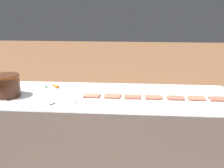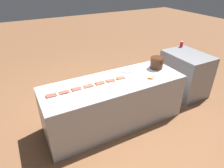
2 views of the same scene
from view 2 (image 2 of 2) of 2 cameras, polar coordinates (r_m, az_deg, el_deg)
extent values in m
plane|color=brown|center=(3.70, 0.54, -10.61)|extent=(20.00, 20.00, 0.00)
cube|color=#9EA0A5|center=(3.45, 0.57, -5.35)|extent=(0.85, 2.40, 0.83)
cube|color=silver|center=(3.23, 0.60, 0.71)|extent=(0.83, 2.35, 0.00)
cube|color=gray|center=(4.61, 20.31, 2.83)|extent=(0.95, 0.70, 0.91)
cylinder|color=#CE6552|center=(3.01, -17.28, -2.84)|extent=(0.03, 0.14, 0.02)
sphere|color=#CE6552|center=(3.00, -18.51, -3.17)|extent=(0.02, 0.02, 0.02)
sphere|color=#CE6552|center=(3.02, -16.06, -2.51)|extent=(0.02, 0.02, 0.02)
cylinder|color=#D57252|center=(3.03, -13.81, -2.00)|extent=(0.03, 0.14, 0.02)
sphere|color=#D57252|center=(3.02, -15.04, -2.29)|extent=(0.02, 0.02, 0.02)
sphere|color=#D57252|center=(3.04, -12.59, -1.72)|extent=(0.02, 0.02, 0.02)
cylinder|color=#CE674E|center=(3.07, -10.47, -1.14)|extent=(0.02, 0.13, 0.02)
sphere|color=#CE674E|center=(3.06, -11.66, -1.43)|extent=(0.02, 0.02, 0.02)
sphere|color=#CE674E|center=(3.09, -9.29, -0.84)|extent=(0.02, 0.02, 0.02)
cylinder|color=#CF674D|center=(3.13, -6.96, -0.28)|extent=(0.03, 0.14, 0.02)
sphere|color=#CF674D|center=(3.11, -8.13, -0.55)|extent=(0.02, 0.02, 0.02)
sphere|color=#CF674D|center=(3.15, -5.81, 0.00)|extent=(0.02, 0.02, 0.02)
cylinder|color=#D36A4E|center=(3.19, -3.77, 0.55)|extent=(0.03, 0.14, 0.02)
sphere|color=#D36A4E|center=(3.17, -4.90, 0.30)|extent=(0.02, 0.02, 0.02)
sphere|color=#D36A4E|center=(3.21, -2.66, 0.81)|extent=(0.02, 0.02, 0.02)
cylinder|color=#D77252|center=(3.26, -0.74, 1.29)|extent=(0.02, 0.13, 0.02)
sphere|color=#D77252|center=(3.23, -1.80, 1.02)|extent=(0.02, 0.02, 0.02)
sphere|color=#D77252|center=(3.29, 0.30, 1.55)|extent=(0.02, 0.02, 0.02)
cylinder|color=#CF7155|center=(3.34, 2.26, 2.03)|extent=(0.03, 0.14, 0.02)
sphere|color=#CF7155|center=(3.31, 1.29, 1.75)|extent=(0.02, 0.02, 0.02)
sphere|color=#CF7155|center=(3.38, 3.21, 2.31)|extent=(0.02, 0.02, 0.02)
cylinder|color=#D56853|center=(2.98, -17.29, -3.15)|extent=(0.03, 0.14, 0.02)
sphere|color=#D56853|center=(2.98, -18.56, -3.42)|extent=(0.02, 0.02, 0.02)
sphere|color=#D56853|center=(2.99, -16.03, -2.88)|extent=(0.02, 0.02, 0.02)
cylinder|color=#CD6F4F|center=(3.01, -13.54, -2.25)|extent=(0.03, 0.14, 0.02)
sphere|color=#CD6F4F|center=(3.00, -14.77, -2.57)|extent=(0.02, 0.02, 0.02)
sphere|color=#CD6F4F|center=(3.02, -12.33, -1.93)|extent=(0.02, 0.02, 0.02)
cylinder|color=#CA6453|center=(3.05, -10.14, -1.36)|extent=(0.03, 0.14, 0.02)
sphere|color=#CA6453|center=(3.04, -11.35, -1.65)|extent=(0.02, 0.02, 0.02)
sphere|color=#CA6453|center=(3.07, -8.96, -1.06)|extent=(0.02, 0.02, 0.02)
cylinder|color=#D76A53|center=(3.10, -6.87, -0.55)|extent=(0.03, 0.14, 0.02)
sphere|color=#D76A53|center=(3.08, -8.00, -0.88)|extent=(0.02, 0.02, 0.02)
sphere|color=#D76A53|center=(3.12, -5.76, -0.22)|extent=(0.02, 0.02, 0.02)
cylinder|color=#CF6654|center=(3.16, -3.50, 0.30)|extent=(0.03, 0.14, 0.02)
sphere|color=#CF6654|center=(3.14, -4.65, 0.05)|extent=(0.02, 0.02, 0.02)
sphere|color=#CF6654|center=(3.19, -2.37, 0.54)|extent=(0.02, 0.02, 0.02)
cylinder|color=#D06D4D|center=(3.24, -0.47, 1.07)|extent=(0.03, 0.14, 0.02)
sphere|color=#D06D4D|center=(3.21, -1.55, 0.81)|extent=(0.02, 0.02, 0.02)
sphere|color=#D06D4D|center=(3.26, 0.60, 1.32)|extent=(0.02, 0.02, 0.02)
cylinder|color=#CA7253|center=(3.32, 2.49, 1.80)|extent=(0.03, 0.14, 0.02)
sphere|color=#CA7253|center=(3.29, 1.46, 1.56)|extent=(0.02, 0.02, 0.02)
sphere|color=#CA7253|center=(3.35, 3.50, 2.05)|extent=(0.02, 0.02, 0.02)
cylinder|color=#CC6E56|center=(2.95, -16.98, -3.45)|extent=(0.02, 0.13, 0.02)
sphere|color=#CC6E56|center=(2.94, -18.25, -3.76)|extent=(0.02, 0.02, 0.02)
sphere|color=#CC6E56|center=(2.96, -15.72, -3.14)|extent=(0.02, 0.02, 0.02)
cylinder|color=#CB6953|center=(2.98, -13.52, -2.56)|extent=(0.03, 0.14, 0.02)
sphere|color=#CB6953|center=(2.97, -14.75, -2.89)|extent=(0.02, 0.02, 0.02)
sphere|color=#CB6953|center=(3.00, -12.30, -2.23)|extent=(0.02, 0.02, 0.02)
cylinder|color=#CE7150|center=(3.02, -10.09, -1.67)|extent=(0.03, 0.14, 0.02)
sphere|color=#CE7150|center=(3.01, -11.31, -1.96)|extent=(0.02, 0.02, 0.02)
sphere|color=#CE7150|center=(3.04, -8.88, -1.39)|extent=(0.02, 0.02, 0.02)
cylinder|color=#CA704D|center=(3.08, -6.61, -0.78)|extent=(0.03, 0.14, 0.02)
sphere|color=#CA704D|center=(3.05, -7.76, -1.11)|extent=(0.02, 0.02, 0.02)
sphere|color=#CA704D|center=(3.10, -5.49, -0.46)|extent=(0.02, 0.02, 0.02)
cylinder|color=#D3714F|center=(3.14, -3.30, 0.06)|extent=(0.03, 0.14, 0.02)
sphere|color=#D3714F|center=(3.11, -4.40, -0.25)|extent=(0.02, 0.02, 0.02)
sphere|color=#D3714F|center=(3.17, -2.21, 0.35)|extent=(0.02, 0.02, 0.02)
cylinder|color=#D46350|center=(3.21, -0.24, 0.84)|extent=(0.03, 0.14, 0.02)
sphere|color=#D46350|center=(3.18, -1.27, 0.52)|extent=(0.02, 0.02, 0.02)
sphere|color=#D46350|center=(3.24, 0.77, 1.14)|extent=(0.02, 0.02, 0.02)
cylinder|color=#CF714F|center=(3.30, 2.68, 1.61)|extent=(0.03, 0.14, 0.02)
sphere|color=#CF714F|center=(3.27, 1.63, 1.38)|extent=(0.02, 0.02, 0.02)
sphere|color=#CF714F|center=(3.33, 3.71, 1.84)|extent=(0.02, 0.02, 0.02)
cylinder|color=#472616|center=(3.74, 12.78, 5.99)|extent=(0.23, 0.23, 0.21)
torus|color=brown|center=(3.70, 12.93, 7.29)|extent=(0.24, 0.24, 0.03)
torus|color=#472616|center=(3.81, 11.71, 6.92)|extent=(0.07, 0.02, 0.07)
torus|color=#472616|center=(3.65, 13.97, 5.62)|extent=(0.07, 0.02, 0.07)
cylinder|color=#B7B7BC|center=(3.53, 4.24, 3.41)|extent=(0.11, 0.20, 0.01)
ellipsoid|color=#B7B7BC|center=(3.63, 5.30, 4.21)|extent=(0.09, 0.08, 0.02)
cone|color=orange|center=(3.35, 11.64, 1.52)|extent=(0.14, 0.15, 0.03)
sphere|color=#387F2D|center=(3.42, 11.86, 2.15)|extent=(0.02, 0.02, 0.02)
cylinder|color=red|center=(4.81, 19.43, 10.78)|extent=(0.07, 0.07, 0.12)
cylinder|color=silver|center=(4.79, 19.56, 11.48)|extent=(0.06, 0.06, 0.00)
camera|label=1|loc=(4.95, -15.33, 20.12)|focal=40.98mm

